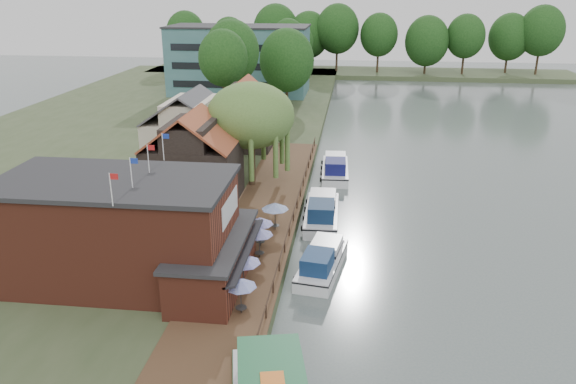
{
  "coord_description": "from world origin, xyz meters",
  "views": [
    {
      "loc": [
        -0.49,
        -33.91,
        20.07
      ],
      "look_at": [
        -6.0,
        12.0,
        3.0
      ],
      "focal_mm": 35.0,
      "sensor_mm": 36.0,
      "label": 1
    }
  ],
  "objects_px": {
    "cottage_b": "(192,130)",
    "umbrella_1": "(244,271)",
    "willow": "(251,135)",
    "umbrella_0": "(241,296)",
    "pub": "(146,231)",
    "umbrella_4": "(275,216)",
    "hotel_block": "(240,60)",
    "cruiser_1": "(322,208)",
    "cottage_c": "(244,114)",
    "cottage_a": "(193,157)",
    "cruiser_2": "(335,166)",
    "umbrella_2": "(259,243)",
    "umbrella_3": "(260,232)",
    "cruiser_0": "(322,257)"
  },
  "relations": [
    {
      "from": "hotel_block",
      "to": "cottage_b",
      "type": "height_order",
      "value": "hotel_block"
    },
    {
      "from": "cottage_c",
      "to": "cruiser_1",
      "type": "distance_m",
      "value": 23.24
    },
    {
      "from": "cruiser_2",
      "to": "umbrella_2",
      "type": "bearing_deg",
      "value": -103.81
    },
    {
      "from": "umbrella_1",
      "to": "umbrella_3",
      "type": "bearing_deg",
      "value": 89.6
    },
    {
      "from": "pub",
      "to": "cruiser_0",
      "type": "xyz_separation_m",
      "value": [
        11.58,
        4.49,
        -3.56
      ]
    },
    {
      "from": "umbrella_2",
      "to": "umbrella_3",
      "type": "bearing_deg",
      "value": 97.32
    },
    {
      "from": "cottage_a",
      "to": "cruiser_0",
      "type": "height_order",
      "value": "cottage_a"
    },
    {
      "from": "willow",
      "to": "umbrella_2",
      "type": "distance_m",
      "value": 16.87
    },
    {
      "from": "cottage_b",
      "to": "umbrella_2",
      "type": "relative_size",
      "value": 4.04
    },
    {
      "from": "umbrella_2",
      "to": "umbrella_4",
      "type": "xyz_separation_m",
      "value": [
        0.45,
        5.12,
        0.0
      ]
    },
    {
      "from": "pub",
      "to": "cottage_c",
      "type": "height_order",
      "value": "cottage_c"
    },
    {
      "from": "cottage_a",
      "to": "willow",
      "type": "bearing_deg",
      "value": 48.01
    },
    {
      "from": "cottage_b",
      "to": "umbrella_2",
      "type": "bearing_deg",
      "value": -62.5
    },
    {
      "from": "hotel_block",
      "to": "cottage_b",
      "type": "bearing_deg",
      "value": -85.03
    },
    {
      "from": "cottage_a",
      "to": "umbrella_0",
      "type": "bearing_deg",
      "value": -66.49
    },
    {
      "from": "pub",
      "to": "cottage_a",
      "type": "relative_size",
      "value": 2.33
    },
    {
      "from": "cottage_c",
      "to": "cruiser_1",
      "type": "bearing_deg",
      "value": -61.37
    },
    {
      "from": "cottage_a",
      "to": "umbrella_2",
      "type": "distance_m",
      "value": 13.93
    },
    {
      "from": "pub",
      "to": "cruiser_2",
      "type": "xyz_separation_m",
      "value": [
        11.65,
        26.88,
        -3.45
      ]
    },
    {
      "from": "hotel_block",
      "to": "umbrella_0",
      "type": "relative_size",
      "value": 10.69
    },
    {
      "from": "umbrella_3",
      "to": "cruiser_0",
      "type": "relative_size",
      "value": 0.26
    },
    {
      "from": "pub",
      "to": "willow",
      "type": "bearing_deg",
      "value": 80.07
    },
    {
      "from": "umbrella_0",
      "to": "umbrella_2",
      "type": "xyz_separation_m",
      "value": [
        -0.14,
        7.55,
        0.0
      ]
    },
    {
      "from": "hotel_block",
      "to": "cottage_b",
      "type": "xyz_separation_m",
      "value": [
        4.0,
        -46.0,
        -1.9
      ]
    },
    {
      "from": "cottage_a",
      "to": "pub",
      "type": "bearing_deg",
      "value": -86.19
    },
    {
      "from": "cottage_c",
      "to": "cruiser_0",
      "type": "height_order",
      "value": "cottage_c"
    },
    {
      "from": "umbrella_1",
      "to": "umbrella_2",
      "type": "bearing_deg",
      "value": 86.2
    },
    {
      "from": "willow",
      "to": "umbrella_0",
      "type": "bearing_deg",
      "value": -81.35
    },
    {
      "from": "cottage_c",
      "to": "cottage_a",
      "type": "bearing_deg",
      "value": -93.01
    },
    {
      "from": "umbrella_3",
      "to": "cruiser_2",
      "type": "height_order",
      "value": "umbrella_3"
    },
    {
      "from": "hotel_block",
      "to": "umbrella_0",
      "type": "bearing_deg",
      "value": -78.56
    },
    {
      "from": "umbrella_3",
      "to": "cruiser_2",
      "type": "relative_size",
      "value": 0.24
    },
    {
      "from": "hotel_block",
      "to": "umbrella_3",
      "type": "distance_m",
      "value": 66.9
    },
    {
      "from": "cottage_b",
      "to": "pub",
      "type": "bearing_deg",
      "value": -80.91
    },
    {
      "from": "umbrella_4",
      "to": "cruiser_0",
      "type": "bearing_deg",
      "value": -47.62
    },
    {
      "from": "cottage_b",
      "to": "umbrella_1",
      "type": "xyz_separation_m",
      "value": [
        10.66,
        -25.53,
        -2.96
      ]
    },
    {
      "from": "umbrella_2",
      "to": "cruiser_2",
      "type": "bearing_deg",
      "value": 78.43
    },
    {
      "from": "cottage_c",
      "to": "pub",
      "type": "bearing_deg",
      "value": -90.0
    },
    {
      "from": "umbrella_1",
      "to": "umbrella_3",
      "type": "distance_m",
      "value": 6.45
    },
    {
      "from": "hotel_block",
      "to": "umbrella_0",
      "type": "xyz_separation_m",
      "value": [
        15.09,
        -74.6,
        -4.86
      ]
    },
    {
      "from": "hotel_block",
      "to": "umbrella_2",
      "type": "bearing_deg",
      "value": -77.43
    },
    {
      "from": "cottage_a",
      "to": "willow",
      "type": "xyz_separation_m",
      "value": [
        4.5,
        5.0,
        0.96
      ]
    },
    {
      "from": "cottage_b",
      "to": "umbrella_2",
      "type": "height_order",
      "value": "cottage_b"
    },
    {
      "from": "pub",
      "to": "umbrella_4",
      "type": "height_order",
      "value": "pub"
    },
    {
      "from": "umbrella_4",
      "to": "cruiser_2",
      "type": "bearing_deg",
      "value": 76.59
    },
    {
      "from": "cruiser_0",
      "to": "cottage_c",
      "type": "bearing_deg",
      "value": 120.22
    },
    {
      "from": "hotel_block",
      "to": "cruiser_1",
      "type": "relative_size",
      "value": 2.51
    },
    {
      "from": "pub",
      "to": "cruiser_0",
      "type": "distance_m",
      "value": 12.92
    },
    {
      "from": "pub",
      "to": "umbrella_0",
      "type": "height_order",
      "value": "pub"
    },
    {
      "from": "cottage_a",
      "to": "cottage_b",
      "type": "xyz_separation_m",
      "value": [
        -3.0,
        10.0,
        0.0
      ]
    }
  ]
}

